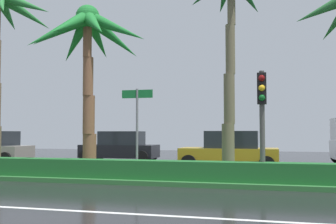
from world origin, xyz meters
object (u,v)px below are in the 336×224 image
(palm_tree_centre, at_px, (231,1))
(traffic_signal_median_right, at_px, (262,105))
(palm_tree_centre_left, at_px, (86,40))
(car_in_traffic_third, at_px, (230,151))
(street_name_sign, at_px, (137,120))
(car_in_traffic_second, at_px, (120,147))

(palm_tree_centre, distance_m, traffic_signal_median_right, 4.55)
(palm_tree_centre_left, distance_m, traffic_signal_median_right, 7.07)
(palm_tree_centre_left, relative_size, traffic_signal_median_right, 1.86)
(palm_tree_centre, height_order, traffic_signal_median_right, palm_tree_centre)
(car_in_traffic_third, bearing_deg, traffic_signal_median_right, 105.69)
(traffic_signal_median_right, distance_m, car_in_traffic_third, 5.80)
(traffic_signal_median_right, height_order, street_name_sign, traffic_signal_median_right)
(palm_tree_centre, xyz_separation_m, street_name_sign, (-3.06, -1.61, -4.39))
(car_in_traffic_third, bearing_deg, car_in_traffic_second, -25.98)
(car_in_traffic_second, height_order, car_in_traffic_third, same)
(palm_tree_centre, bearing_deg, street_name_sign, -152.17)
(street_name_sign, xyz_separation_m, car_in_traffic_second, (-3.80, 8.18, -1.25))
(palm_tree_centre_left, relative_size, car_in_traffic_third, 1.48)
(palm_tree_centre, distance_m, street_name_sign, 5.59)
(palm_tree_centre, bearing_deg, traffic_signal_median_right, -60.25)
(palm_tree_centre_left, height_order, car_in_traffic_third, palm_tree_centre_left)
(street_name_sign, relative_size, car_in_traffic_third, 0.70)
(car_in_traffic_second, bearing_deg, traffic_signal_median_right, 133.13)
(traffic_signal_median_right, relative_size, car_in_traffic_third, 0.79)
(palm_tree_centre_left, distance_m, car_in_traffic_second, 8.69)
(traffic_signal_median_right, xyz_separation_m, car_in_traffic_third, (-1.50, 5.35, -1.67))
(traffic_signal_median_right, xyz_separation_m, street_name_sign, (-4.16, 0.32, -0.42))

